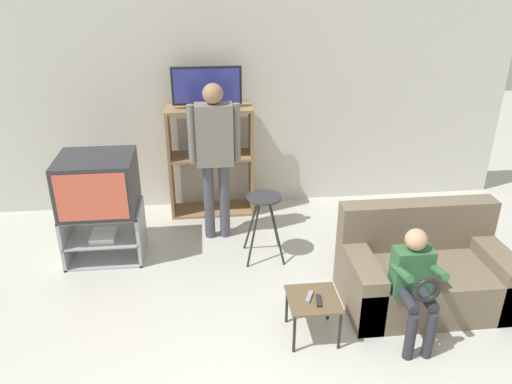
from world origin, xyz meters
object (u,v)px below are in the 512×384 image
Objects in this scene: media_shelf at (211,160)px; snack_table at (313,303)px; television_main at (98,184)px; tv_stand at (105,233)px; television_flat at (207,89)px; remote_control_white at (309,297)px; folding_stool at (264,209)px; couch at (423,272)px; person_seated_child at (415,280)px; person_standing_adult at (215,148)px; remote_control_black at (319,301)px.

media_shelf reaches higher than snack_table.
tv_stand is at bearing -75.46° from television_main.
television_flat reaches higher than remote_control_white.
remote_control_white is (0.72, -2.28, -1.14)m from television_flat.
television_main reaches higher than folding_stool.
media_shelf is 1.69× the size of television_flat.
folding_stool is 0.49× the size of couch.
television_main is at bearing 172.91° from folding_stool.
media_shelf is at bearing 131.33° from remote_control_white.
remote_control_white is at bearing 160.68° from snack_table.
folding_stool reaches higher than remote_control_white.
remote_control_white is at bearing 171.04° from person_seated_child.
tv_stand is 5.30× the size of remote_control_white.
television_flat is 1.89× the size of snack_table.
television_main is 1.21m from person_standing_adult.
television_flat is 2.72m from remote_control_black.
person_standing_adult is at bearing 121.38° from remote_control_black.
media_shelf is 0.72m from person_standing_adult.
snack_table is 0.29× the size of couch.
television_flat reaches higher than media_shelf.
remote_control_black is 1.12m from couch.
tv_stand is 0.59× the size of media_shelf.
person_seated_child is (0.73, -0.07, 0.19)m from remote_control_black.
folding_stool is 4.78× the size of remote_control_white.
couch reaches higher than tv_stand.
media_shelf is 2.46m from snack_table.
person_seated_child is at bearing -57.94° from television_flat.
television_flat is 2.65m from remote_control_white.
tv_stand is at bearing 142.53° from snack_table.
media_shelf is 1.88× the size of folding_stool.
remote_control_black is at bearing -77.85° from folding_stool.
media_shelf is 3.20× the size of snack_table.
media_shelf is at bearing 38.66° from television_main.
remote_control_white is 1.16m from couch.
remote_control_black is 0.75m from person_seated_child.
media_shelf reaches higher than couch.
folding_stool is at bearing -46.37° from person_standing_adult.
person_standing_adult is at bearing 142.85° from couch.
remote_control_white is at bearing 145.51° from remote_control_black.
folding_stool is 0.82m from person_standing_adult.
television_main is 3.04m from person_seated_child.
remote_control_white is at bearing -80.12° from folding_stool.
person_seated_child is at bearing -30.42° from tv_stand.
television_main is at bearing -166.51° from person_standing_adult.
tv_stand is 2.33m from snack_table.
person_seated_child is at bearing -53.29° from folding_stool.
television_flat is 0.76m from person_standing_adult.
person_standing_adult reaches higher than television_main.
television_main reaches higher than remote_control_black.
television_main is 1.44m from media_shelf.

